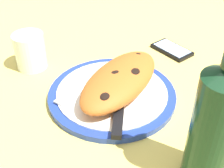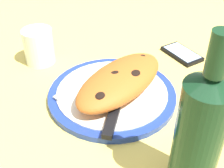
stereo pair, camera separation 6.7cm
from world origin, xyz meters
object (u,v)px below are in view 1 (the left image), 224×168
object	(u,v)px
knife	(119,111)
plate	(112,94)
water_glass	(31,53)
fork	(78,87)
smartphone	(172,50)
wine_bottle	(215,126)
calzone	(120,80)

from	to	relation	value
knife	plate	bearing A→B (deg)	-148.27
knife	water_glass	world-z (taller)	water_glass
water_glass	fork	bearing A→B (deg)	68.28
smartphone	wine_bottle	world-z (taller)	wine_bottle
plate	water_glass	bearing A→B (deg)	-101.21
water_glass	wine_bottle	size ratio (longest dim) A/B	0.33
plate	water_glass	distance (cm)	24.87
calzone	fork	xyz separation A→B (cm)	(2.91, -9.24, -2.56)
plate	smartphone	size ratio (longest dim) A/B	2.28
knife	water_glass	distance (cm)	30.38
fork	smartphone	world-z (taller)	fork
plate	fork	xyz separation A→B (cm)	(1.75, -7.76, 1.10)
calzone	water_glass	distance (cm)	25.93
calzone	smartphone	distance (cm)	25.62
plate	calzone	distance (cm)	4.11
fork	wine_bottle	bearing A→B (deg)	66.59
calzone	wine_bottle	distance (cm)	26.86
knife	wine_bottle	xyz separation A→B (cm)	(8.19, 18.01, 9.44)
smartphone	water_glass	distance (cm)	38.97
fork	calzone	bearing A→B (deg)	107.51
calzone	knife	bearing A→B (deg)	18.24
water_glass	wine_bottle	distance (cm)	50.68
plate	water_glass	xyz separation A→B (cm)	(-4.80, -24.19, 3.16)
plate	calzone	bearing A→B (deg)	128.30
fork	smartphone	distance (cm)	31.80
plate	water_glass	world-z (taller)	water_glass
wine_bottle	smartphone	bearing A→B (deg)	-161.63
knife	fork	bearing A→B (deg)	-111.76
calzone	fork	bearing A→B (deg)	-72.49
smartphone	calzone	bearing A→B (deg)	-16.54
plate	knife	distance (cm)	7.69
plate	knife	size ratio (longest dim) A/B	1.33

